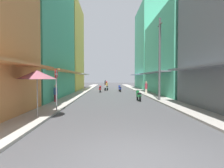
{
  "coord_description": "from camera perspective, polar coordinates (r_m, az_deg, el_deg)",
  "views": [
    {
      "loc": [
        -0.71,
        -4.43,
        2.11
      ],
      "look_at": [
        -0.07,
        21.75,
        1.23
      ],
      "focal_mm": 28.29,
      "sensor_mm": 36.0,
      "label": 1
    }
  ],
  "objects": [
    {
      "name": "ground_plane",
      "position": [
        26.02,
        0.16,
        -2.73
      ],
      "size": [
        112.18,
        112.18,
        0.0
      ],
      "primitive_type": "plane",
      "color": "#424244"
    },
    {
      "name": "sidewalk_left",
      "position": [
        26.29,
        -9.87,
        -2.58
      ],
      "size": [
        1.71,
        58.99,
        0.12
      ],
      "primitive_type": "cube",
      "color": "#ADA89E",
      "rests_on": "ground"
    },
    {
      "name": "sidewalk_right",
      "position": [
        26.54,
        10.1,
        -2.54
      ],
      "size": [
        1.71,
        58.99,
        0.12
      ],
      "primitive_type": "cube",
      "color": "#9E9991",
      "rests_on": "ground"
    },
    {
      "name": "building_left_mid",
      "position": [
        21.34,
        -23.55,
        16.17
      ],
      "size": [
        7.05,
        12.36,
        14.85
      ],
      "color": "#4CB28C",
      "rests_on": "ground"
    },
    {
      "name": "building_left_far",
      "position": [
        32.09,
        -15.61,
        11.22
      ],
      "size": [
        7.05,
        9.51,
        14.68
      ],
      "color": "#EFD159",
      "rests_on": "ground"
    },
    {
      "name": "building_right_mid",
      "position": [
        24.58,
        20.67,
        8.49
      ],
      "size": [
        7.05,
        12.77,
        9.96
      ],
      "color": "#4CB28C",
      "rests_on": "ground"
    },
    {
      "name": "building_right_far",
      "position": [
        36.51,
        13.35,
        10.98
      ],
      "size": [
        7.05,
        10.16,
        15.8
      ],
      "color": "#4CB28C",
      "rests_on": "ground"
    },
    {
      "name": "motorbike_green",
      "position": [
        16.62,
        8.59,
        -3.65
      ],
      "size": [
        0.55,
        1.81,
        0.96
      ],
      "color": "black",
      "rests_on": "ground"
    },
    {
      "name": "motorbike_silver",
      "position": [
        29.64,
        -1.83,
        -0.8
      ],
      "size": [
        0.73,
        1.75,
        1.58
      ],
      "color": "black",
      "rests_on": "ground"
    },
    {
      "name": "motorbike_blue",
      "position": [
        27.35,
        2.56,
        -1.45
      ],
      "size": [
        0.55,
        1.81,
        0.96
      ],
      "color": "black",
      "rests_on": "ground"
    },
    {
      "name": "motorbike_maroon",
      "position": [
        41.87,
        -2.22,
        -0.0
      ],
      "size": [
        0.55,
        1.81,
        1.58
      ],
      "color": "black",
      "rests_on": "ground"
    },
    {
      "name": "motorbike_red",
      "position": [
        26.34,
        -3.86,
        -1.58
      ],
      "size": [
        0.55,
        1.81,
        0.96
      ],
      "color": "black",
      "rests_on": "ground"
    },
    {
      "name": "pedestrian_far",
      "position": [
        22.43,
        10.96,
        -1.35
      ],
      "size": [
        0.34,
        0.34,
        1.69
      ],
      "color": "beige",
      "rests_on": "ground"
    },
    {
      "name": "pedestrian_foreground",
      "position": [
        15.7,
        -17.78,
        -3.06
      ],
      "size": [
        0.34,
        0.34,
        1.55
      ],
      "color": "#99333F",
      "rests_on": "ground"
    },
    {
      "name": "vendor_umbrella",
      "position": [
        9.86,
        -23.06,
        2.76
      ],
      "size": [
        1.98,
        1.98,
        2.51
      ],
      "color": "#99999E",
      "rests_on": "ground"
    },
    {
      "name": "utility_pole",
      "position": [
        16.6,
        15.13,
        7.77
      ],
      "size": [
        0.2,
        1.2,
        7.49
      ],
      "color": "#4C4C4F",
      "rests_on": "ground"
    },
    {
      "name": "street_sign_no_entry",
      "position": [
        11.37,
        -17.53,
        -0.15
      ],
      "size": [
        0.07,
        0.6,
        2.65
      ],
      "color": "gray",
      "rests_on": "ground"
    }
  ]
}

